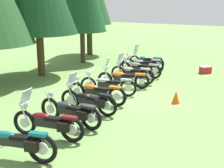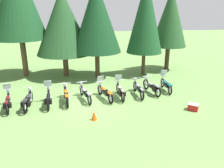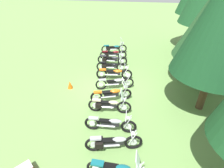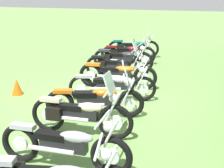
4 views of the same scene
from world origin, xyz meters
name	(u,v)px [view 2 (image 2 of 4)]	position (x,y,z in m)	size (l,w,h in m)	color
ground_plane	(86,101)	(0.00, 0.00, 0.00)	(80.00, 80.00, 0.00)	#6B934C
motorcycle_1	(8,102)	(-4.45, -0.73, 0.47)	(0.80, 2.21, 1.38)	black
motorcycle_2	(28,100)	(-3.37, -0.64, 0.47)	(0.68, 2.34, 1.03)	black
motorcycle_3	(48,98)	(-2.22, -0.48, 0.47)	(0.74, 2.20, 1.38)	black
motorcycle_4	(66,95)	(-1.20, -0.07, 0.46)	(0.71, 2.43, 1.02)	black
motorcycle_5	(85,93)	(-0.04, 0.16, 0.44)	(0.92, 2.32, 1.00)	black
motorcycle_6	(105,92)	(1.21, 0.18, 0.46)	(0.99, 2.25, 1.35)	black
motorcycle_7	(120,91)	(2.22, 0.21, 0.48)	(0.69, 2.23, 1.38)	black
motorcycle_8	(138,89)	(3.49, 0.52, 0.44)	(0.75, 2.37, 1.01)	black
motorcycle_9	(152,87)	(4.49, 0.79, 0.45)	(0.90, 2.28, 1.02)	black
motorcycle_10	(166,84)	(5.62, 1.17, 0.45)	(0.62, 2.20, 1.34)	black
pine_tree_2	(63,22)	(-1.60, 5.67, 4.43)	(4.50, 4.50, 6.99)	#4C3823
pine_tree_3	(96,17)	(1.03, 4.91, 4.86)	(3.88, 3.88, 7.59)	#42301E
pine_tree_4	(146,15)	(5.00, 5.24, 4.96)	(2.97, 2.97, 8.00)	#42301E
pine_tree_5	(170,17)	(7.59, 6.59, 4.70)	(3.12, 3.12, 7.26)	#42301E
picnic_cooler	(193,107)	(6.07, -2.14, 0.19)	(0.69, 0.65, 0.39)	red
traffic_cone	(94,116)	(0.39, -2.62, 0.24)	(0.32, 0.32, 0.48)	#EA590F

